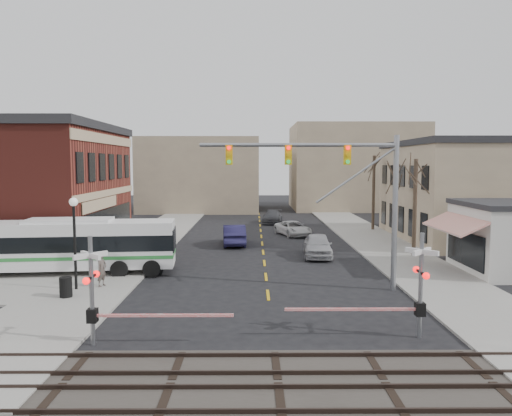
{
  "coord_description": "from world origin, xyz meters",
  "views": [
    {
      "loc": [
        -0.75,
        -22.4,
        6.58
      ],
      "look_at": [
        -0.54,
        11.78,
        3.5
      ],
      "focal_mm": 35.0,
      "sensor_mm": 36.0,
      "label": 1
    }
  ],
  "objects": [
    {
      "name": "sidewalk_east",
      "position": [
        9.5,
        20.0,
        0.06
      ],
      "size": [
        5.0,
        60.0,
        0.12
      ],
      "primitive_type": "cube",
      "color": "gray",
      "rests_on": "ground"
    },
    {
      "name": "car_d",
      "position": [
        1.37,
        32.06,
        0.68
      ],
      "size": [
        2.63,
        4.93,
        1.36
      ],
      "primitive_type": "imported",
      "rotation": [
        0.0,
        0.0,
        -0.16
      ],
      "color": "#404145",
      "rests_on": "ground"
    },
    {
      "name": "rail_tracks",
      "position": [
        0.0,
        -8.0,
        0.12
      ],
      "size": [
        160.0,
        3.91,
        0.14
      ],
      "color": "#2D231E",
      "rests_on": "ground"
    },
    {
      "name": "pedestrian_far",
      "position": [
        -9.79,
        8.02,
        1.08
      ],
      "size": [
        1.15,
        1.05,
        1.93
      ],
      "primitive_type": "imported",
      "rotation": [
        0.0,
        0.0,
        0.42
      ],
      "color": "#353A5D",
      "rests_on": "sidewalk_west"
    },
    {
      "name": "sidewalk_west",
      "position": [
        -9.5,
        20.0,
        0.06
      ],
      "size": [
        5.0,
        60.0,
        0.12
      ],
      "primitive_type": "cube",
      "color": "gray",
      "rests_on": "ground"
    },
    {
      "name": "tree_east_b",
      "position": [
        10.8,
        18.0,
        3.27
      ],
      "size": [
        0.28,
        0.28,
        6.3
      ],
      "color": "#382B21",
      "rests_on": "sidewalk_east"
    },
    {
      "name": "pedestrian_near",
      "position": [
        -8.71,
        3.45,
        1.0
      ],
      "size": [
        0.63,
        0.76,
        1.77
      ],
      "primitive_type": "imported",
      "rotation": [
        0.0,
        0.0,
        1.19
      ],
      "color": "#524742",
      "rests_on": "sidewalk_west"
    },
    {
      "name": "transit_bus",
      "position": [
        -11.58,
        6.8,
        1.78
      ],
      "size": [
        12.4,
        3.83,
        3.14
      ],
      "color": "silver",
      "rests_on": "ground"
    },
    {
      "name": "car_c",
      "position": [
        2.91,
        22.66,
        0.65
      ],
      "size": [
        3.56,
        5.11,
        1.29
      ],
      "primitive_type": "imported",
      "rotation": [
        0.0,
        0.0,
        0.34
      ],
      "color": "silver",
      "rests_on": "ground"
    },
    {
      "name": "ground",
      "position": [
        0.0,
        0.0,
        0.0
      ],
      "size": [
        160.0,
        160.0,
        0.0
      ],
      "primitive_type": "plane",
      "color": "black",
      "rests_on": "ground"
    },
    {
      "name": "street_lamp",
      "position": [
        -9.86,
        2.83,
        3.46
      ],
      "size": [
        0.44,
        0.44,
        4.72
      ],
      "color": "black",
      "rests_on": "sidewalk_west"
    },
    {
      "name": "rr_crossing_east",
      "position": [
        5.11,
        -4.11,
        1.97
      ],
      "size": [
        5.6,
        1.36,
        4.0
      ],
      "color": "gray",
      "rests_on": "ground"
    },
    {
      "name": "traffic_signal_mast",
      "position": [
        3.76,
        3.0,
        5.75
      ],
      "size": [
        10.13,
        0.3,
        8.0
      ],
      "color": "gray",
      "rests_on": "ground"
    },
    {
      "name": "ballast_strip",
      "position": [
        0.0,
        -8.0,
        0.03
      ],
      "size": [
        160.0,
        5.0,
        0.06
      ],
      "primitive_type": "cube",
      "color": "#332D28",
      "rests_on": "ground"
    },
    {
      "name": "tree_east_c",
      "position": [
        11.0,
        26.0,
        3.72
      ],
      "size": [
        0.28,
        0.28,
        7.2
      ],
      "color": "#382B21",
      "rests_on": "sidewalk_east"
    },
    {
      "name": "trash_bin",
      "position": [
        -9.81,
        1.31,
        0.6
      ],
      "size": [
        0.6,
        0.6,
        0.97
      ],
      "primitive_type": "cylinder",
      "color": "black",
      "rests_on": "sidewalk_west"
    },
    {
      "name": "rr_crossing_west",
      "position": [
        -6.12,
        -4.81,
        1.97
      ],
      "size": [
        5.6,
        1.36,
        4.0
      ],
      "color": "gray",
      "rests_on": "ground"
    },
    {
      "name": "tree_east_a",
      "position": [
        10.5,
        12.0,
        3.5
      ],
      "size": [
        0.28,
        0.28,
        6.75
      ],
      "color": "#382B21",
      "rests_on": "sidewalk_east"
    },
    {
      "name": "car_a",
      "position": [
        3.8,
        12.26,
        0.81
      ],
      "size": [
        2.29,
        4.91,
        1.63
      ],
      "primitive_type": "imported",
      "rotation": [
        0.0,
        0.0,
        -0.08
      ],
      "color": "#9D9DA1",
      "rests_on": "ground"
    },
    {
      "name": "car_b",
      "position": [
        -2.27,
        17.46,
        0.82
      ],
      "size": [
        2.1,
        5.11,
        1.65
      ],
      "primitive_type": "imported",
      "rotation": [
        0.0,
        0.0,
        3.21
      ],
      "color": "#1B183C",
      "rests_on": "ground"
    }
  ]
}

